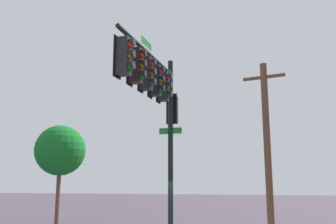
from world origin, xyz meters
TOP-DOWN VIEW (x-y plane):
  - signal_pole_assembly at (1.73, -0.12)m, footprint 5.54×1.07m
  - utility_pole at (-2.08, 3.67)m, footprint 0.54×1.78m
  - tree_near at (-6.14, -8.14)m, footprint 3.00×3.00m

SIDE VIEW (x-z plane):
  - utility_pole at x=-2.08m, z-range 0.12..7.67m
  - tree_near at x=-6.14m, z-range 1.40..7.25m
  - signal_pole_assembly at x=1.73m, z-range 1.82..9.09m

